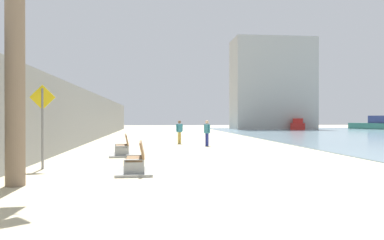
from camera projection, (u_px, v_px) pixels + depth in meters
The scene contains 10 objects.
ground_plane at pixel (189, 141), 28.55m from camera, with size 120.00×120.00×0.00m, color #C6B793.
seawall at pixel (86, 117), 27.76m from camera, with size 0.80×64.00×3.60m, color gray.
bench_near at pixel (136, 165), 12.02m from camera, with size 1.14×2.12×0.98m.
bench_far at pixel (122, 151), 17.44m from camera, with size 1.28×2.19×0.98m.
person_walking at pixel (207, 131), 23.29m from camera, with size 0.34×0.46×1.57m.
person_standing at pixel (179, 130), 25.46m from camera, with size 0.46×0.32×1.55m.
boat_far_left at pixel (298, 125), 55.18m from camera, with size 3.41×4.47×6.16m.
boat_distant at pixel (376, 124), 56.65m from camera, with size 4.54×7.79×2.01m.
pedestrian_sign at pixel (43, 117), 12.91m from camera, with size 0.85×0.08×2.84m.
harbor_building at pixel (272, 84), 57.96m from camera, with size 12.00×6.00×13.58m, color #9E9E99.
Camera 1 is at (-2.74, -10.41, 1.73)m, focal length 35.86 mm.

